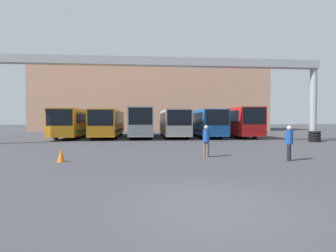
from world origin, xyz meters
TOP-DOWN VIEW (x-y plane):
  - ground_plane at (0.00, 0.00)m, footprint 200.00×200.00m
  - building_backdrop at (0.00, 44.11)m, footprint 40.98×12.00m
  - overhead_gantry at (0.00, 16.83)m, footprint 28.53×0.80m
  - bus_slot_0 at (-9.19, 24.37)m, footprint 2.60×11.41m
  - bus_slot_1 at (-5.52, 24.17)m, footprint 2.60×11.03m
  - bus_slot_2 at (-1.84, 24.41)m, footprint 2.45×11.50m
  - bus_slot_3 at (1.84, 23.81)m, footprint 2.59×10.30m
  - bus_slot_4 at (5.52, 24.58)m, footprint 2.54×11.83m
  - bus_slot_5 at (9.19, 24.25)m, footprint 2.56×11.17m
  - pedestrian_near_right at (5.53, 6.21)m, footprint 0.35×0.35m
  - pedestrian_far_center at (1.81, 7.80)m, footprint 0.35×0.35m
  - traffic_cone at (-5.40, 6.81)m, footprint 0.36×0.36m
  - tire_stack at (13.85, 16.43)m, footprint 1.04×1.04m

SIDE VIEW (x-z plane):
  - ground_plane at x=0.00m, z-range 0.00..0.00m
  - traffic_cone at x=-5.40m, z-range 0.00..0.61m
  - tire_stack at x=13.85m, z-range 0.00..0.96m
  - pedestrian_far_center at x=1.81m, z-range 0.05..1.74m
  - pedestrian_near_right at x=5.53m, z-range 0.05..1.76m
  - bus_slot_1 at x=-5.52m, z-range 0.23..3.24m
  - bus_slot_3 at x=1.84m, z-range 0.23..3.26m
  - bus_slot_4 at x=5.52m, z-range 0.24..3.26m
  - bus_slot_0 at x=-9.19m, z-range 0.23..3.29m
  - bus_slot_2 at x=-1.84m, z-range 0.25..3.46m
  - bus_slot_5 at x=9.19m, z-range 0.25..3.51m
  - building_backdrop at x=0.00m, z-range 0.00..12.06m
  - overhead_gantry at x=0.00m, z-range 2.48..9.82m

